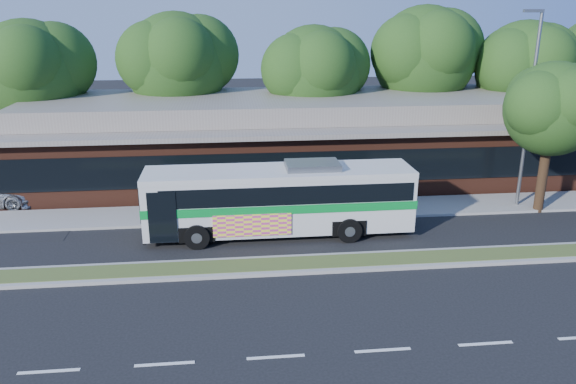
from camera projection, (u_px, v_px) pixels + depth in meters
ground at (346, 271)px, 20.39m from camera, size 120.00×120.00×0.00m
median_strip at (343, 262)px, 20.93m from camera, size 26.00×1.10×0.15m
sidewalk at (318, 210)px, 26.42m from camera, size 44.00×2.60×0.12m
plaza_building at (301, 137)px, 32.00m from camera, size 33.20×11.20×4.45m
lamp_post at (529, 105)px, 25.51m from camera, size 0.93×0.18×9.07m
tree_bg_a at (38, 69)px, 31.39m from camera, size 6.47×5.80×8.63m
tree_bg_b at (184, 61)px, 33.07m from camera, size 6.69×6.00×9.00m
tree_bg_c at (320, 71)px, 33.10m from camera, size 6.24×5.60×8.26m
tree_bg_d at (430, 54)px, 34.52m from camera, size 6.91×6.20×9.37m
tree_bg_e at (529, 66)px, 34.38m from camera, size 6.47×5.80×8.50m
transit_bus at (280, 195)px, 23.24m from camera, size 11.09×2.65×3.10m
sidewalk_tree at (558, 106)px, 25.04m from camera, size 4.69×4.20×6.94m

